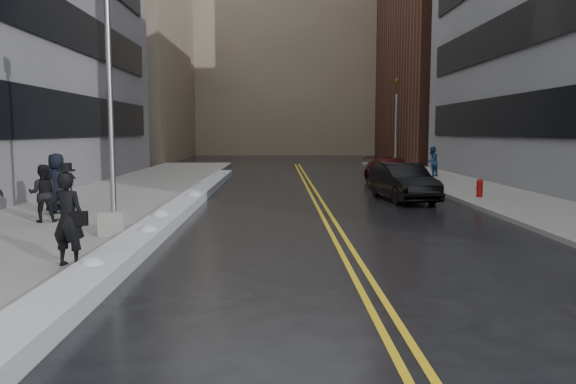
{
  "coord_description": "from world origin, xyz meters",
  "views": [
    {
      "loc": [
        0.9,
        -12.25,
        2.79
      ],
      "look_at": [
        1.14,
        1.41,
        1.3
      ],
      "focal_mm": 35.0,
      "sensor_mm": 36.0,
      "label": 1
    }
  ],
  "objects_px": {
    "traffic_signal": "(396,121)",
    "car_maroon": "(392,171)",
    "lamppost": "(111,141)",
    "pedestrian_b": "(43,193)",
    "pedestrian_c": "(57,183)",
    "car_black": "(403,182)",
    "fire_hydrant": "(480,187)",
    "pedestrian_fedora": "(68,219)",
    "pedestrian_east": "(432,161)"
  },
  "relations": [
    {
      "from": "traffic_signal",
      "to": "car_maroon",
      "type": "xyz_separation_m",
      "value": [
        -1.69,
        -7.25,
        -2.7
      ]
    },
    {
      "from": "lamppost",
      "to": "pedestrian_east",
      "type": "distance_m",
      "value": 22.58
    },
    {
      "from": "pedestrian_fedora",
      "to": "car_black",
      "type": "distance_m",
      "value": 14.62
    },
    {
      "from": "lamppost",
      "to": "pedestrian_b",
      "type": "height_order",
      "value": "lamppost"
    },
    {
      "from": "pedestrian_b",
      "to": "car_maroon",
      "type": "xyz_separation_m",
      "value": [
        12.74,
        12.7,
        -0.29
      ]
    },
    {
      "from": "pedestrian_fedora",
      "to": "pedestrian_b",
      "type": "height_order",
      "value": "pedestrian_fedora"
    },
    {
      "from": "lamppost",
      "to": "traffic_signal",
      "type": "height_order",
      "value": "lamppost"
    },
    {
      "from": "fire_hydrant",
      "to": "car_black",
      "type": "distance_m",
      "value": 3.09
    },
    {
      "from": "lamppost",
      "to": "traffic_signal",
      "type": "xyz_separation_m",
      "value": [
        11.8,
        22.0,
        0.87
      ]
    },
    {
      "from": "pedestrian_east",
      "to": "fire_hydrant",
      "type": "bearing_deg",
      "value": 42.74
    },
    {
      "from": "pedestrian_b",
      "to": "car_black",
      "type": "relative_size",
      "value": 0.37
    },
    {
      "from": "pedestrian_c",
      "to": "car_maroon",
      "type": "relative_size",
      "value": 0.4
    },
    {
      "from": "pedestrian_east",
      "to": "car_black",
      "type": "relative_size",
      "value": 0.39
    },
    {
      "from": "lamppost",
      "to": "pedestrian_east",
      "type": "relative_size",
      "value": 4.37
    },
    {
      "from": "car_black",
      "to": "car_maroon",
      "type": "height_order",
      "value": "car_black"
    },
    {
      "from": "pedestrian_c",
      "to": "pedestrian_east",
      "type": "relative_size",
      "value": 1.11
    },
    {
      "from": "lamppost",
      "to": "pedestrian_c",
      "type": "bearing_deg",
      "value": 127.52
    },
    {
      "from": "fire_hydrant",
      "to": "car_maroon",
      "type": "relative_size",
      "value": 0.15
    },
    {
      "from": "lamppost",
      "to": "pedestrian_east",
      "type": "xyz_separation_m",
      "value": [
        13.18,
        18.27,
        -1.51
      ]
    },
    {
      "from": "pedestrian_b",
      "to": "pedestrian_east",
      "type": "xyz_separation_m",
      "value": [
        15.81,
        16.23,
        0.03
      ]
    },
    {
      "from": "traffic_signal",
      "to": "pedestrian_fedora",
      "type": "height_order",
      "value": "traffic_signal"
    },
    {
      "from": "lamppost",
      "to": "traffic_signal",
      "type": "distance_m",
      "value": 24.98
    },
    {
      "from": "lamppost",
      "to": "fire_hydrant",
      "type": "xyz_separation_m",
      "value": [
        12.3,
        8.0,
        -1.98
      ]
    },
    {
      "from": "pedestrian_fedora",
      "to": "car_black",
      "type": "bearing_deg",
      "value": -115.75
    },
    {
      "from": "traffic_signal",
      "to": "car_maroon",
      "type": "bearing_deg",
      "value": -103.11
    },
    {
      "from": "fire_hydrant",
      "to": "pedestrian_b",
      "type": "xyz_separation_m",
      "value": [
        -14.93,
        -5.96,
        0.44
      ]
    },
    {
      "from": "car_black",
      "to": "pedestrian_b",
      "type": "bearing_deg",
      "value": -160.96
    },
    {
      "from": "traffic_signal",
      "to": "car_black",
      "type": "relative_size",
      "value": 1.33
    },
    {
      "from": "pedestrian_b",
      "to": "pedestrian_c",
      "type": "xyz_separation_m",
      "value": [
        -0.27,
        1.72,
        0.13
      ]
    },
    {
      "from": "pedestrian_fedora",
      "to": "pedestrian_b",
      "type": "relative_size",
      "value": 1.11
    },
    {
      "from": "lamppost",
      "to": "pedestrian_b",
      "type": "bearing_deg",
      "value": 142.1
    },
    {
      "from": "lamppost",
      "to": "fire_hydrant",
      "type": "relative_size",
      "value": 10.45
    },
    {
      "from": "pedestrian_b",
      "to": "car_maroon",
      "type": "bearing_deg",
      "value": -145.89
    },
    {
      "from": "pedestrian_fedora",
      "to": "pedestrian_c",
      "type": "xyz_separation_m",
      "value": [
        -2.99,
        7.14,
        0.04
      ]
    },
    {
      "from": "fire_hydrant",
      "to": "car_maroon",
      "type": "distance_m",
      "value": 7.1
    },
    {
      "from": "fire_hydrant",
      "to": "car_maroon",
      "type": "xyz_separation_m",
      "value": [
        -2.19,
        6.75,
        0.15
      ]
    },
    {
      "from": "pedestrian_c",
      "to": "car_maroon",
      "type": "xyz_separation_m",
      "value": [
        13.0,
        10.98,
        -0.42
      ]
    },
    {
      "from": "fire_hydrant",
      "to": "traffic_signal",
      "type": "xyz_separation_m",
      "value": [
        -0.5,
        14.0,
        2.85
      ]
    },
    {
      "from": "traffic_signal",
      "to": "car_maroon",
      "type": "distance_m",
      "value": 7.92
    },
    {
      "from": "fire_hydrant",
      "to": "pedestrian_east",
      "type": "bearing_deg",
      "value": 85.09
    },
    {
      "from": "lamppost",
      "to": "pedestrian_c",
      "type": "relative_size",
      "value": 3.93
    },
    {
      "from": "lamppost",
      "to": "car_black",
      "type": "bearing_deg",
      "value": 41.14
    },
    {
      "from": "pedestrian_c",
      "to": "pedestrian_fedora",
      "type": "bearing_deg",
      "value": 112.43
    },
    {
      "from": "traffic_signal",
      "to": "car_black",
      "type": "height_order",
      "value": "traffic_signal"
    },
    {
      "from": "lamppost",
      "to": "pedestrian_fedora",
      "type": "xyz_separation_m",
      "value": [
        0.1,
        -3.37,
        -1.45
      ]
    },
    {
      "from": "traffic_signal",
      "to": "pedestrian_c",
      "type": "bearing_deg",
      "value": -128.86
    },
    {
      "from": "pedestrian_east",
      "to": "car_maroon",
      "type": "relative_size",
      "value": 0.36
    },
    {
      "from": "pedestrian_b",
      "to": "fire_hydrant",
      "type": "bearing_deg",
      "value": -169.06
    },
    {
      "from": "pedestrian_east",
      "to": "car_maroon",
      "type": "distance_m",
      "value": 4.68
    },
    {
      "from": "pedestrian_fedora",
      "to": "car_black",
      "type": "relative_size",
      "value": 0.41
    }
  ]
}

